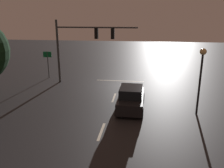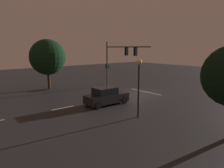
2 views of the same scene
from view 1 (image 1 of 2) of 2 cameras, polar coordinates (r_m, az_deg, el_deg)
The scene contains 8 objects.
ground_plane at distance 23.37m, azimuth 1.72°, elevation -0.05°, with size 80.00×80.00×0.00m, color #232326.
traffic_signal_assembly at distance 23.20m, azimuth -7.09°, elevation 10.65°, with size 8.00×0.47×6.26m.
lane_dash_far at distance 19.60m, azimuth 0.49°, elevation -3.35°, with size 2.20×0.16×0.01m, color beige.
lane_dash_mid at distance 14.17m, azimuth -2.63°, elevation -11.57°, with size 2.20×0.16×0.01m, color beige.
stop_bar at distance 24.56m, azimuth 2.03°, elevation 0.78°, with size 5.00×0.16×0.01m, color beige.
car_approaching at distance 17.19m, azimuth 4.70°, elevation -3.50°, with size 1.97×4.40×1.70m.
street_lamp_left_kerb at distance 16.55m, azimuth 21.07°, elevation 3.55°, with size 0.44×0.44×4.61m.
route_sign at distance 26.28m, azimuth -15.52°, elevation 5.98°, with size 0.90×0.13×2.95m.
Camera 1 is at (-2.30, 22.28, 6.68)m, focal length 37.26 mm.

